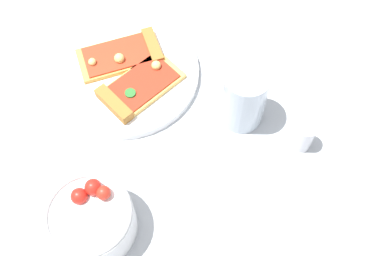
{
  "coord_description": "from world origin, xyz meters",
  "views": [
    {
      "loc": [
        -0.17,
        0.38,
        0.65
      ],
      "look_at": [
        -0.11,
        0.05,
        0.03
      ],
      "focal_mm": 42.89,
      "sensor_mm": 36.0,
      "label": 1
    }
  ],
  "objects_px": {
    "pizza_slice_near": "(136,88)",
    "salad_bowl": "(93,220)",
    "plate": "(125,73)",
    "pizza_slice_far": "(125,54)",
    "soda_glass": "(244,99)",
    "pepper_shaker": "(305,134)"
  },
  "relations": [
    {
      "from": "plate",
      "to": "salad_bowl",
      "type": "xyz_separation_m",
      "value": [
        -0.03,
        0.27,
        0.03
      ]
    },
    {
      "from": "soda_glass",
      "to": "pepper_shaker",
      "type": "height_order",
      "value": "soda_glass"
    },
    {
      "from": "pizza_slice_far",
      "to": "salad_bowl",
      "type": "relative_size",
      "value": 1.29
    },
    {
      "from": "plate",
      "to": "pizza_slice_far",
      "type": "xyz_separation_m",
      "value": [
        0.01,
        -0.03,
        0.01
      ]
    },
    {
      "from": "plate",
      "to": "pizza_slice_far",
      "type": "relative_size",
      "value": 1.62
    },
    {
      "from": "salad_bowl",
      "to": "soda_glass",
      "type": "bearing_deg",
      "value": -128.74
    },
    {
      "from": "soda_glass",
      "to": "pizza_slice_far",
      "type": "bearing_deg",
      "value": -19.02
    },
    {
      "from": "pizza_slice_far",
      "to": "soda_glass",
      "type": "height_order",
      "value": "soda_glass"
    },
    {
      "from": "pizza_slice_near",
      "to": "pizza_slice_far",
      "type": "height_order",
      "value": "same"
    },
    {
      "from": "plate",
      "to": "salad_bowl",
      "type": "relative_size",
      "value": 2.1
    },
    {
      "from": "pizza_slice_far",
      "to": "salad_bowl",
      "type": "xyz_separation_m",
      "value": [
        -0.03,
        0.29,
        0.02
      ]
    },
    {
      "from": "pepper_shaker",
      "to": "plate",
      "type": "bearing_deg",
      "value": -14.52
    },
    {
      "from": "pizza_slice_near",
      "to": "salad_bowl",
      "type": "distance_m",
      "value": 0.23
    },
    {
      "from": "plate",
      "to": "pepper_shaker",
      "type": "distance_m",
      "value": 0.32
    },
    {
      "from": "soda_glass",
      "to": "plate",
      "type": "bearing_deg",
      "value": -12.19
    },
    {
      "from": "plate",
      "to": "pepper_shaker",
      "type": "xyz_separation_m",
      "value": [
        -0.3,
        0.08,
        0.03
      ]
    },
    {
      "from": "plate",
      "to": "pizza_slice_near",
      "type": "height_order",
      "value": "pizza_slice_near"
    },
    {
      "from": "soda_glass",
      "to": "salad_bowl",
      "type": "bearing_deg",
      "value": 51.26
    },
    {
      "from": "salad_bowl",
      "to": "pepper_shaker",
      "type": "height_order",
      "value": "salad_bowl"
    },
    {
      "from": "pizza_slice_far",
      "to": "salad_bowl",
      "type": "bearing_deg",
      "value": 96.47
    },
    {
      "from": "pizza_slice_near",
      "to": "salad_bowl",
      "type": "height_order",
      "value": "salad_bowl"
    },
    {
      "from": "plate",
      "to": "pizza_slice_far",
      "type": "distance_m",
      "value": 0.03
    }
  ]
}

